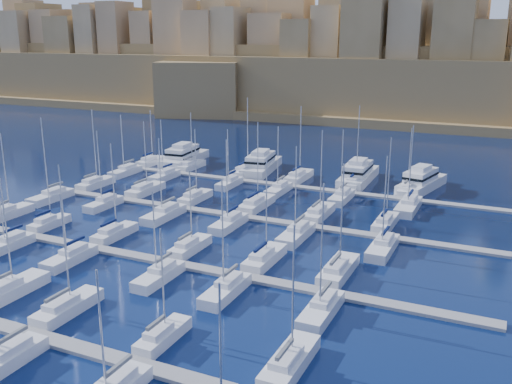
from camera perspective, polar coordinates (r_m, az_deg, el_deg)
The scene contains 50 objects.
ground at distance 87.62m, azimuth -4.51°, elevation -4.39°, with size 600.00×600.00×0.00m, color #051132.
pontoon_near at distance 62.83m, azimuth -20.24°, elevation -13.60°, with size 84.00×2.00×0.40m, color slate.
pontoon_mid_near at distance 78.04m, azimuth -8.84°, elevation -6.94°, with size 84.00×2.00×0.40m, color slate.
pontoon_mid_far at distance 95.91m, azimuth -1.60°, elevation -2.44°, with size 84.00×2.00×0.40m, color slate.
pontoon_far at distance 115.22m, azimuth 3.26°, elevation 0.63°, with size 84.00×2.00×0.40m, color slate.
sailboat_2 at distance 73.80m, azimuth -23.45°, elevation -9.00°, with size 2.98×9.95×14.46m.
sailboat_3 at distance 67.28m, azimuth -18.36°, elevation -10.89°, with size 2.69×8.95×13.89m.
sailboat_4 at distance 59.34m, azimuth -9.32°, elevation -14.02°, with size 2.23×7.44×12.19m.
sailboat_5 at distance 54.62m, azimuth 3.37°, elevation -16.61°, with size 2.78×9.28×14.16m.
sailboat_9 at distance 59.49m, azimuth -23.86°, elevation -15.15°, with size 2.62×8.73×13.01m.
sailboat_12 at distance 104.40m, azimuth -23.63°, elevation -1.96°, with size 2.79×9.29×14.51m.
sailboat_13 at distance 96.67m, azimuth -19.99°, elevation -2.94°, with size 2.25×7.49×11.61m.
sailboat_14 at distance 88.93m, azimuth -13.98°, elevation -4.01°, with size 2.54×8.48×14.71m.
sailboat_15 at distance 81.56m, azimuth -6.63°, elevation -5.45°, with size 2.50×8.34×11.97m.
sailboat_16 at distance 77.02m, azimuth 0.85°, elevation -6.62°, with size 2.80×9.35×14.47m.
sailboat_17 at distance 74.01m, azimuth 8.22°, elevation -7.73°, with size 2.95×9.83×14.82m.
sailboat_19 at distance 89.32m, azimuth -23.52°, elevation -4.79°, with size 2.46×8.20×14.02m.
sailboat_20 at distance 81.19m, azimuth -18.08°, elevation -6.24°, with size 2.59×8.64×13.93m.
sailboat_21 at distance 72.79m, azimuth -9.66°, elevation -8.23°, with size 2.56×8.54×12.01m.
sailboat_22 at distance 68.09m, azimuth -3.03°, elevation -9.73°, with size 2.67×8.90×14.70m.
sailboat_23 at distance 63.87m, azimuth 6.55°, elevation -11.61°, with size 2.73×9.10×15.45m.
sailboat_24 at distance 119.15m, azimuth -15.77°, elevation 0.84°, with size 2.75×9.16×15.86m.
sailboat_25 at distance 112.08m, azimuth -11.01°, elevation 0.22°, with size 2.88×9.61×14.22m.
sailboat_26 at distance 105.59m, azimuth -6.10°, elevation -0.53°, with size 2.60×8.65×13.61m.
sailboat_27 at distance 100.74m, azimuth 0.03°, elevation -1.21°, with size 3.03×10.11×15.55m.
sailboat_28 at distance 96.42m, azimuth 6.30°, elevation -2.09°, with size 2.88×9.61×14.98m.
sailboat_29 at distance 93.36m, azimuth 12.81°, elevation -2.99°, with size 2.67×8.89×14.69m.
sailboat_30 at distance 111.94m, azimuth -19.81°, elevation -0.44°, with size 2.87×9.57×15.86m.
sailboat_31 at distance 104.68m, azimuth -14.96°, elevation -1.12°, with size 2.50×8.32×14.14m.
sailboat_32 at distance 96.45m, azimuth -9.17°, elevation -2.19°, with size 2.94×9.81×13.96m.
sailboat_33 at distance 90.87m, azimuth -2.70°, elevation -3.12°, with size 2.70×9.01×14.61m.
sailboat_34 at distance 86.08m, azimuth 4.05°, elevation -4.22°, with size 2.93×9.77×14.58m.
sailboat_35 at distance 82.75m, azimuth 12.56°, elevation -5.40°, with size 2.90×9.67×14.30m.
sailboat_36 at distance 136.98m, azimuth -10.44°, elevation 3.03°, with size 2.69×8.96×13.08m.
sailboat_37 at distance 131.15m, azimuth -6.53°, elevation 2.63°, with size 2.71×9.02×13.12m.
sailboat_38 at distance 125.41m, azimuth -0.96°, elevation 2.16°, with size 3.19×10.65×16.97m.
sailboat_39 at distance 120.54m, azimuth 4.29°, elevation 1.56°, with size 3.08×10.25×15.80m.
sailboat_40 at distance 117.05m, azimuth 9.89°, elevation 0.95°, with size 3.12×10.41×16.52m.
sailboat_41 at distance 114.00m, azimuth 14.87°, elevation 0.23°, with size 2.52×8.38×12.98m.
sailboat_42 at distance 128.09m, azimuth -12.90°, elevation 2.03°, with size 2.71×9.05×13.54m.
sailboat_43 at distance 122.44m, azimuth -9.13°, elevation 1.60°, with size 2.64×8.79×13.08m.
sailboat_44 at distance 115.10m, azimuth -2.68°, elevation 0.89°, with size 2.43×8.09×12.09m.
sailboat_45 at distance 110.38m, azimuth 2.28°, elevation 0.26°, with size 2.61×8.69×13.40m.
sailboat_46 at distance 106.27m, azimuth 8.55°, elevation -0.51°, with size 2.69×8.95×13.68m.
sailboat_47 at distance 102.94m, azimuth 14.99°, elevation -1.39°, with size 3.18×10.59×15.37m.
motor_yacht_a at distance 136.84m, azimuth -7.24°, elevation 3.57°, with size 6.58×17.44×5.25m.
motor_yacht_b at distance 127.57m, azimuth 0.52°, elevation 2.82°, with size 7.62×17.82×5.25m.
motor_yacht_c at distance 120.32m, azimuth 10.17°, elevation 1.80°, with size 5.49×17.15×5.25m.
motor_yacht_d at distance 117.22m, azimuth 16.20°, elevation 1.05°, with size 7.92×16.26×5.25m.
fortified_city at distance 231.07m, azimuth 14.85°, elevation 11.29°, with size 460.00×108.95×59.52m.
Camera 1 is at (40.67, -71.67, 29.77)m, focal length 40.00 mm.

